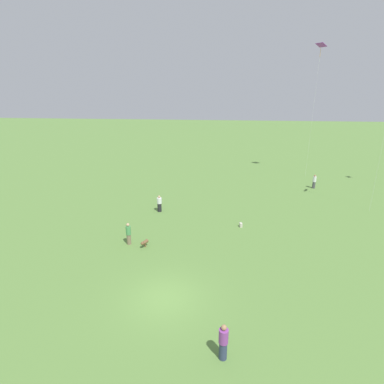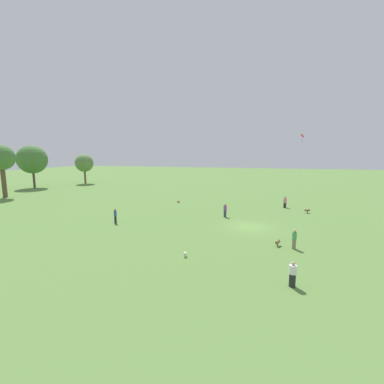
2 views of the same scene
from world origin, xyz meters
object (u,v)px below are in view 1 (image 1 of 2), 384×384
object	(u,v)px
person_1	(159,204)
person_5	(223,342)
person_0	(129,234)
dog_0	(144,243)
person_4	(314,182)
kite_3	(321,51)
picnic_bag_0	(241,225)

from	to	relation	value
person_1	person_5	xyz separation A→B (m)	(16.42, 6.59, 0.08)
person_0	dog_0	distance (m)	1.43
person_4	dog_0	world-z (taller)	person_4
person_1	kite_3	bearing A→B (deg)	-26.33
person_4	person_5	distance (m)	28.10
person_4	dog_0	size ratio (longest dim) A/B	2.37
person_0	dog_0	size ratio (longest dim) A/B	2.40
person_5	dog_0	distance (m)	11.08
dog_0	person_0	bearing A→B (deg)	7.27
person_0	person_5	distance (m)	12.10
person_4	person_1	bearing A→B (deg)	123.71
person_0	person_4	bearing A→B (deg)	66.10
person_0	picnic_bag_0	size ratio (longest dim) A/B	4.83
person_1	person_4	bearing A→B (deg)	-38.31
kite_3	picnic_bag_0	distance (m)	25.82
person_0	picnic_bag_0	bearing A→B (deg)	49.09
person_4	kite_3	world-z (taller)	kite_3
person_0	person_4	xyz separation A→B (m)	(-16.57, 17.72, -0.02)
person_4	picnic_bag_0	xyz separation A→B (m)	(12.36, -9.13, -0.66)
person_5	kite_3	size ratio (longest dim) A/B	0.11
person_1	person_5	bearing A→B (deg)	-136.34
picnic_bag_0	dog_0	bearing A→B (deg)	-58.09
person_5	kite_3	distance (m)	36.85
person_5	picnic_bag_0	distance (m)	13.84
person_0	dog_0	bearing A→B (deg)	8.71
person_0	person_1	bearing A→B (deg)	106.29
person_1	dog_0	xyz separation A→B (m)	(7.17, 0.50, -0.42)
person_0	kite_3	world-z (taller)	kite_3
kite_3	person_5	bearing A→B (deg)	166.76
person_0	person_5	xyz separation A→B (m)	(9.57, 7.40, 0.01)
dog_0	person_5	bearing A→B (deg)	144.97
kite_3	person_4	bearing A→B (deg)	-178.06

